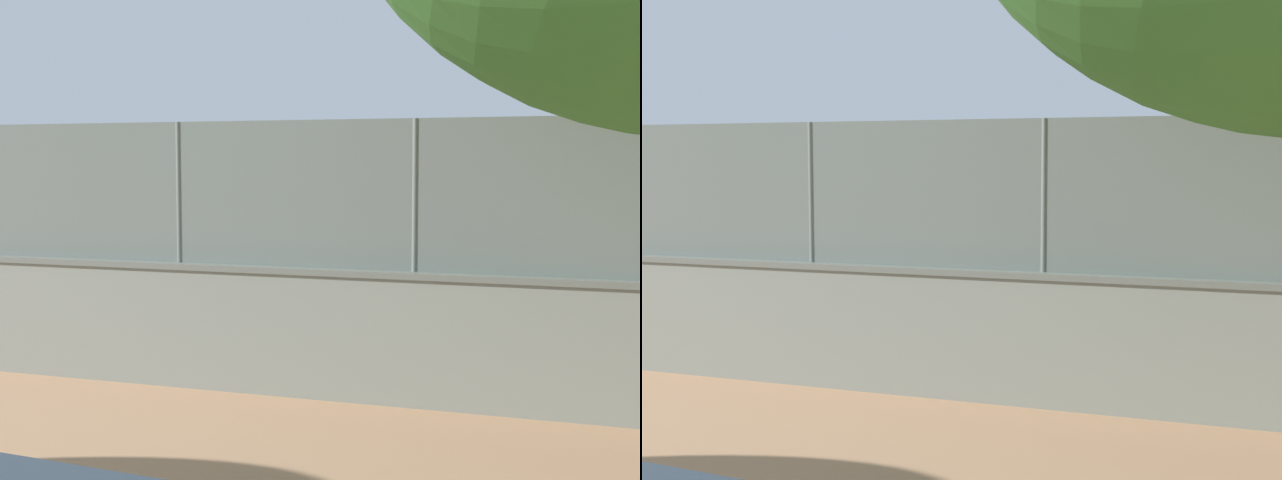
{
  "view_description": "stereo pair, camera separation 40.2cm",
  "coord_description": "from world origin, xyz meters",
  "views": [
    {
      "loc": [
        -9.34,
        23.69,
        3.05
      ],
      "look_at": [
        -3.38,
        6.4,
        1.44
      ],
      "focal_mm": 49.6,
      "sensor_mm": 36.0,
      "label": 1
    },
    {
      "loc": [
        -9.72,
        23.56,
        3.05
      ],
      "look_at": [
        -3.38,
        6.4,
        1.44
      ],
      "focal_mm": 49.6,
      "sensor_mm": 36.0,
      "label": 2
    }
  ],
  "objects": [
    {
      "name": "ground_plane",
      "position": [
        0.0,
        0.0,
        0.0
      ],
      "size": [
        260.0,
        260.0,
        0.0
      ],
      "primitive_type": "plane",
      "color": "tan"
    },
    {
      "name": "perimeter_wall",
      "position": [
        -2.01,
        13.02,
        0.85
      ],
      "size": [
        23.25,
        0.6,
        1.69
      ],
      "color": "gray",
      "rests_on": "ground_plane"
    },
    {
      "name": "fence_panel_on_wall",
      "position": [
        -2.01,
        13.02,
        2.64
      ],
      "size": [
        22.85,
        0.24,
        1.9
      ],
      "color": "slate",
      "rests_on": "perimeter_wall"
    },
    {
      "name": "player_foreground_swinging",
      "position": [
        -4.94,
        4.32,
        0.93
      ],
      "size": [
        1.12,
        0.7,
        1.58
      ],
      "color": "black",
      "rests_on": "ground_plane"
    },
    {
      "name": "player_near_wall_returning",
      "position": [
        -3.05,
        -1.94,
        0.97
      ],
      "size": [
        1.0,
        0.81,
        1.64
      ],
      "color": "black",
      "rests_on": "ground_plane"
    },
    {
      "name": "sports_ball",
      "position": [
        -6.31,
        5.94,
        0.11
      ],
      "size": [
        0.21,
        0.21,
        0.21
      ],
      "primitive_type": "sphere",
      "color": "orange",
      "rests_on": "ground_plane"
    }
  ]
}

